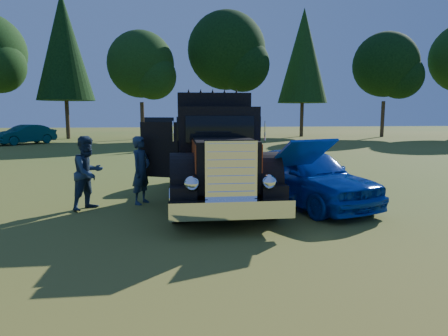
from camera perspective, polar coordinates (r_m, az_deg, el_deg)
ground at (r=9.04m, az=-1.24°, el=-7.82°), size 120.00×120.00×0.00m
treeline at (r=36.49m, az=-9.79°, el=16.07°), size 72.10×24.04×13.84m
diamond_t_truck at (r=11.04m, az=-1.22°, el=1.83°), size 3.31×7.16×3.00m
hotrod_coupe at (r=10.89m, az=11.46°, el=-1.11°), size 3.30×4.86×1.89m
spectator_near at (r=10.95m, az=-11.76°, el=-0.31°), size 0.71×0.80×1.83m
spectator_far at (r=10.68m, az=-18.82°, el=-0.66°), size 1.11×1.15×1.87m
distant_teal_car at (r=34.99m, az=-26.56°, el=4.31°), size 4.17×4.53×1.51m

